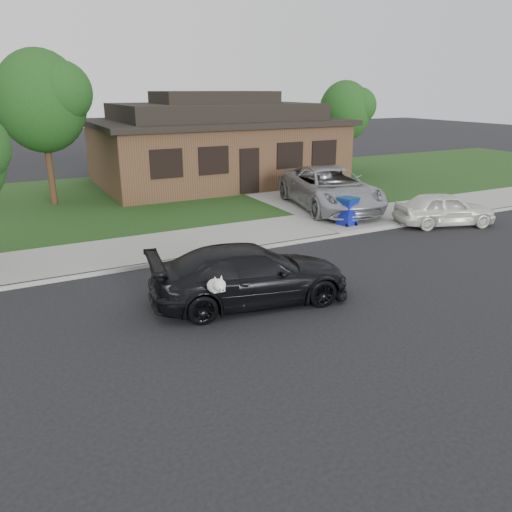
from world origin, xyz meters
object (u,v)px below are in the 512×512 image
sedan (250,275)px  recycling_bin (347,211)px  white_compact (445,209)px  minivan (330,188)px

sedan → recycling_bin: (6.18, 4.35, -0.05)m
white_compact → sedan: bearing=125.2°
white_compact → recycling_bin: bearing=87.0°
sedan → minivan: 9.88m
minivan → sedan: bearing=-124.3°
white_compact → recycling_bin: 3.74m
sedan → minivan: bearing=-37.6°
minivan → recycling_bin: bearing=-99.4°
white_compact → recycling_bin: size_ratio=3.56×
white_compact → recycling_bin: white_compact is taller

